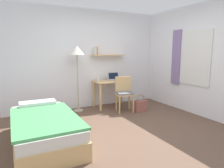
{
  "coord_description": "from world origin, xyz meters",
  "views": [
    {
      "loc": [
        -1.93,
        -3.07,
        1.51
      ],
      "look_at": [
        -0.1,
        0.51,
        0.85
      ],
      "focal_mm": 32.12,
      "sensor_mm": 36.0,
      "label": 1
    }
  ],
  "objects_px": {
    "bed": "(44,128)",
    "handbag": "(141,106)",
    "water_bottle": "(98,77)",
    "laptop": "(114,78)",
    "book_stack": "(122,78)",
    "standing_lamp": "(77,54)",
    "desk_chair": "(124,92)",
    "desk": "(112,86)"
  },
  "relations": [
    {
      "from": "standing_lamp",
      "to": "desk_chair",
      "type": "bearing_deg",
      "value": -26.48
    },
    {
      "from": "handbag",
      "to": "desk_chair",
      "type": "bearing_deg",
      "value": 143.6
    },
    {
      "from": "bed",
      "to": "standing_lamp",
      "type": "bearing_deg",
      "value": 54.24
    },
    {
      "from": "standing_lamp",
      "to": "water_bottle",
      "type": "distance_m",
      "value": 0.82
    },
    {
      "from": "desk",
      "to": "handbag",
      "type": "distance_m",
      "value": 0.96
    },
    {
      "from": "handbag",
      "to": "laptop",
      "type": "bearing_deg",
      "value": 111.97
    },
    {
      "from": "standing_lamp",
      "to": "book_stack",
      "type": "distance_m",
      "value": 1.4
    },
    {
      "from": "bed",
      "to": "desk",
      "type": "bearing_deg",
      "value": 35.76
    },
    {
      "from": "water_bottle",
      "to": "book_stack",
      "type": "relative_size",
      "value": 0.88
    },
    {
      "from": "bed",
      "to": "desk",
      "type": "relative_size",
      "value": 1.97
    },
    {
      "from": "bed",
      "to": "laptop",
      "type": "bearing_deg",
      "value": 35.59
    },
    {
      "from": "water_bottle",
      "to": "handbag",
      "type": "distance_m",
      "value": 1.32
    },
    {
      "from": "laptop",
      "to": "book_stack",
      "type": "bearing_deg",
      "value": -31.42
    },
    {
      "from": "water_bottle",
      "to": "handbag",
      "type": "xyz_separation_m",
      "value": [
        0.81,
        -0.79,
        -0.69
      ]
    },
    {
      "from": "water_bottle",
      "to": "desk_chair",
      "type": "bearing_deg",
      "value": -48.56
    },
    {
      "from": "desk",
      "to": "standing_lamp",
      "type": "bearing_deg",
      "value": 178.33
    },
    {
      "from": "desk",
      "to": "laptop",
      "type": "distance_m",
      "value": 0.24
    },
    {
      "from": "desk",
      "to": "standing_lamp",
      "type": "height_order",
      "value": "standing_lamp"
    },
    {
      "from": "standing_lamp",
      "to": "bed",
      "type": "bearing_deg",
      "value": -125.76
    },
    {
      "from": "desk_chair",
      "to": "water_bottle",
      "type": "distance_m",
      "value": 0.8
    },
    {
      "from": "desk_chair",
      "to": "handbag",
      "type": "relative_size",
      "value": 2.0
    },
    {
      "from": "standing_lamp",
      "to": "water_bottle",
      "type": "relative_size",
      "value": 7.36
    },
    {
      "from": "handbag",
      "to": "desk",
      "type": "bearing_deg",
      "value": 120.78
    },
    {
      "from": "desk_chair",
      "to": "handbag",
      "type": "xyz_separation_m",
      "value": [
        0.34,
        -0.25,
        -0.34
      ]
    },
    {
      "from": "bed",
      "to": "desk_chair",
      "type": "distance_m",
      "value": 2.32
    },
    {
      "from": "bed",
      "to": "desk",
      "type": "xyz_separation_m",
      "value": [
        1.99,
        1.44,
        0.34
      ]
    },
    {
      "from": "desk_chair",
      "to": "bed",
      "type": "bearing_deg",
      "value": -155.82
    },
    {
      "from": "laptop",
      "to": "water_bottle",
      "type": "bearing_deg",
      "value": -176.9
    },
    {
      "from": "desk_chair",
      "to": "standing_lamp",
      "type": "xyz_separation_m",
      "value": [
        -1.05,
        0.52,
        0.94
      ]
    },
    {
      "from": "desk",
      "to": "standing_lamp",
      "type": "xyz_separation_m",
      "value": [
        -0.94,
        0.03,
        0.85
      ]
    },
    {
      "from": "bed",
      "to": "laptop",
      "type": "height_order",
      "value": "laptop"
    },
    {
      "from": "desk",
      "to": "book_stack",
      "type": "height_order",
      "value": "book_stack"
    },
    {
      "from": "laptop",
      "to": "desk",
      "type": "bearing_deg",
      "value": -147.48
    },
    {
      "from": "desk_chair",
      "to": "standing_lamp",
      "type": "bearing_deg",
      "value": 153.52
    },
    {
      "from": "laptop",
      "to": "desk_chair",
      "type": "bearing_deg",
      "value": -90.79
    },
    {
      "from": "bed",
      "to": "handbag",
      "type": "xyz_separation_m",
      "value": [
        2.44,
        0.69,
        -0.09
      ]
    },
    {
      "from": "water_bottle",
      "to": "desk",
      "type": "bearing_deg",
      "value": -7.07
    },
    {
      "from": "bed",
      "to": "water_bottle",
      "type": "distance_m",
      "value": 2.28
    },
    {
      "from": "standing_lamp",
      "to": "laptop",
      "type": "bearing_deg",
      "value": 2.44
    },
    {
      "from": "standing_lamp",
      "to": "laptop",
      "type": "xyz_separation_m",
      "value": [
        1.05,
        0.04,
        -0.65
      ]
    },
    {
      "from": "desk",
      "to": "desk_chair",
      "type": "relative_size",
      "value": 1.09
    },
    {
      "from": "desk",
      "to": "laptop",
      "type": "height_order",
      "value": "laptop"
    }
  ]
}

